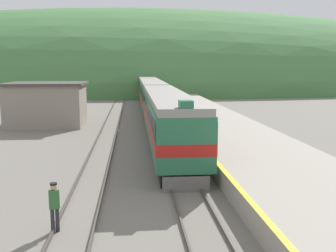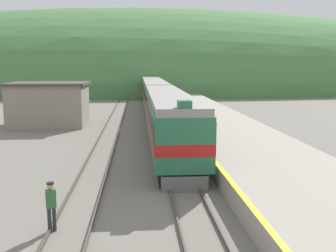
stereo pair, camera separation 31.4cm
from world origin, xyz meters
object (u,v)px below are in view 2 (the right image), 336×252
Objects in this scene: carriage_fourth at (147,81)px; track_worker at (51,203)px; carriage_fifth at (145,78)px; carriage_second at (155,95)px; express_train_lead_car at (168,117)px; carriage_third at (150,86)px.

track_worker is (-5.33, -82.07, -1.10)m from carriage_fourth.
track_worker is (-5.33, -104.38, -1.10)m from carriage_fifth.
carriage_second and carriage_fourth have the same top height.
express_train_lead_car is 1.02× the size of carriage_second.
carriage_third is at bearing 84.90° from track_worker.
carriage_fourth is (0.00, 22.31, 0.00)m from carriage_third.
express_train_lead_car reaches higher than carriage_fifth.
carriage_second is at bearing -90.00° from carriage_fifth.
carriage_third is at bearing 90.00° from express_train_lead_car.
carriage_third is at bearing 90.00° from carriage_second.
track_worker is at bearing -95.10° from carriage_third.
track_worker is (-5.33, -59.76, -1.10)m from carriage_third.
express_train_lead_car is at bearing 70.04° from track_worker.
carriage_fourth reaches higher than track_worker.
carriage_fourth is 11.68× the size of track_worker.
carriage_third is 1.00× the size of carriage_fifth.
carriage_fifth is at bearing 90.00° from express_train_lead_car.
express_train_lead_car is at bearing -90.00° from carriage_second.
carriage_second reaches higher than track_worker.
carriage_fourth is (0.00, 67.40, -0.01)m from express_train_lead_car.
carriage_fourth is 82.25m from track_worker.
express_train_lead_car reaches higher than track_worker.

